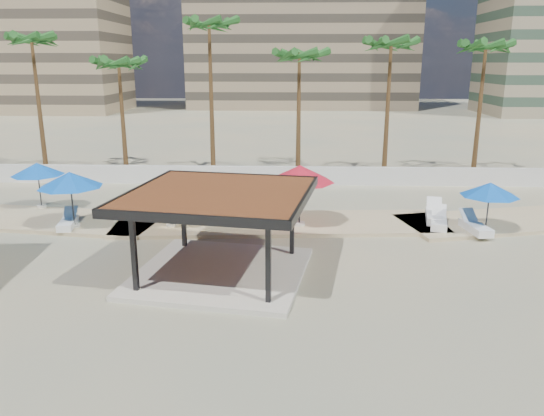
{
  "coord_description": "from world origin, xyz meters",
  "views": [
    {
      "loc": [
        2.58,
        -17.92,
        7.77
      ],
      "look_at": [
        1.7,
        5.11,
        1.4
      ],
      "focal_mm": 35.0,
      "sensor_mm": 36.0,
      "label": 1
    }
  ],
  "objects": [
    {
      "name": "building_west",
      "position": [
        -42.0,
        68.0,
        15.27
      ],
      "size": [
        34.0,
        16.0,
        32.4
      ],
      "color": "#937F60",
      "rests_on": "ground"
    },
    {
      "name": "building_mid",
      "position": [
        4.0,
        78.0,
        14.27
      ],
      "size": [
        38.0,
        16.0,
        30.4
      ],
      "color": "#847259",
      "rests_on": "ground"
    },
    {
      "name": "boundary_wall",
      "position": [
        0.0,
        16.0,
        0.6
      ],
      "size": [
        56.0,
        0.3,
        1.2
      ],
      "primitive_type": "cube",
      "color": "silver",
      "rests_on": "ground"
    },
    {
      "name": "umbrella_a",
      "position": [
        -10.92,
        9.2,
        2.27
      ],
      "size": [
        3.52,
        3.52,
        2.43
      ],
      "rotation": [
        0.0,
        0.0,
        -0.36
      ],
      "color": "beige",
      "rests_on": "promenade"
    },
    {
      "name": "umbrella_c",
      "position": [
        2.96,
        6.49,
        2.7
      ],
      "size": [
        3.72,
        3.72,
        2.93
      ],
      "rotation": [
        0.0,
        0.0,
        -0.14
      ],
      "color": "beige",
      "rests_on": "promenade"
    },
    {
      "name": "lounger_b",
      "position": [
        11.11,
        5.85,
        0.38
      ],
      "size": [
        1.02,
        2.29,
        0.84
      ],
      "rotation": [
        0.0,
        0.0,
        1.72
      ],
      "color": "white",
      "rests_on": "promenade"
    },
    {
      "name": "ground",
      "position": [
        0.0,
        0.0,
        0.0
      ],
      "size": [
        200.0,
        200.0,
        0.0
      ],
      "primitive_type": "plane",
      "color": "tan",
      "rests_on": "ground"
    },
    {
      "name": "lounger_d",
      "position": [
        9.69,
        7.64,
        0.4
      ],
      "size": [
        1.24,
        2.5,
        0.91
      ],
      "rotation": [
        0.0,
        0.0,
        1.37
      ],
      "color": "white",
      "rests_on": "promenade"
    },
    {
      "name": "palm_d",
      "position": [
        -3.0,
        18.9,
        9.73
      ],
      "size": [
        3.0,
        3.0,
        11.01
      ],
      "color": "brown",
      "rests_on": "ground"
    },
    {
      "name": "palm_g",
      "position": [
        15.0,
        18.2,
        8.37
      ],
      "size": [
        3.0,
        3.0,
        9.55
      ],
      "color": "brown",
      "rests_on": "ground"
    },
    {
      "name": "palm_b",
      "position": [
        -15.0,
        18.7,
        8.84
      ],
      "size": [
        3.0,
        3.0,
        10.06
      ],
      "color": "brown",
      "rests_on": "ground"
    },
    {
      "name": "palm_c",
      "position": [
        -9.0,
        18.1,
        7.38
      ],
      "size": [
        3.0,
        3.0,
        8.5
      ],
      "color": "brown",
      "rests_on": "ground"
    },
    {
      "name": "lounger_a",
      "position": [
        -8.07,
        5.85,
        0.36
      ],
      "size": [
        1.0,
        2.09,
        0.76
      ],
      "rotation": [
        0.0,
        0.0,
        1.76
      ],
      "color": "white",
      "rests_on": "promenade"
    },
    {
      "name": "pavilion_central",
      "position": [
        -0.06,
        0.65,
        1.95
      ],
      "size": [
        7.39,
        7.39,
        3.26
      ],
      "rotation": [
        0.0,
        0.0,
        -0.16
      ],
      "color": "beige",
      "rests_on": "ground"
    },
    {
      "name": "umbrella_b",
      "position": [
        -3.18,
        6.1,
        2.14
      ],
      "size": [
        3.27,
        3.27,
        2.28
      ],
      "rotation": [
        0.0,
        0.0,
        -0.34
      ],
      "color": "beige",
      "rests_on": "promenade"
    },
    {
      "name": "promenade",
      "position": [
        2.0,
        7.67,
        0.06
      ],
      "size": [
        44.45,
        7.97,
        0.24
      ],
      "color": "#C6B284",
      "rests_on": "ground"
    },
    {
      "name": "umbrella_d",
      "position": [
        11.57,
        5.8,
        2.18
      ],
      "size": [
        3.34,
        3.34,
        2.33
      ],
      "rotation": [
        0.0,
        0.0,
        0.34
      ],
      "color": "beige",
      "rests_on": "promenade"
    },
    {
      "name": "palm_e",
      "position": [
        3.0,
        18.4,
        7.85
      ],
      "size": [
        3.0,
        3.0,
        8.99
      ],
      "color": "brown",
      "rests_on": "ground"
    },
    {
      "name": "palm_f",
      "position": [
        9.0,
        18.6,
        8.53
      ],
      "size": [
        3.0,
        3.0,
        9.72
      ],
      "color": "brown",
      "rests_on": "ground"
    },
    {
      "name": "umbrella_f",
      "position": [
        -7.74,
        5.8,
        2.47
      ],
      "size": [
        3.5,
        3.5,
        2.67
      ],
      "rotation": [
        0.0,
        0.0,
        -0.19
      ],
      "color": "beige",
      "rests_on": "promenade"
    },
    {
      "name": "lounger_c",
      "position": [
        9.63,
        6.61,
        0.38
      ],
      "size": [
        1.21,
        2.29,
        0.83
      ],
      "rotation": [
        0.0,
        0.0,
        1.33
      ],
      "color": "white",
      "rests_on": "promenade"
    }
  ]
}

